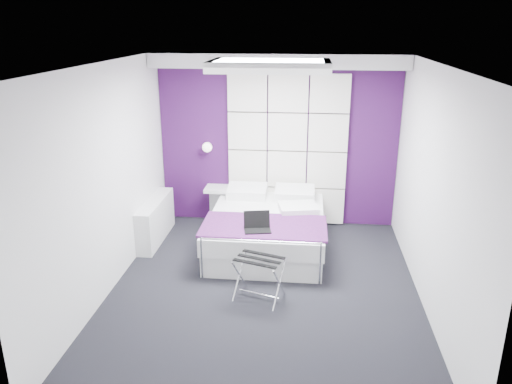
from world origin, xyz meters
TOP-DOWN VIEW (x-y plane):
  - floor at (0.00, 0.00)m, footprint 4.40×4.40m
  - ceiling at (0.00, 0.00)m, footprint 4.40×4.40m
  - wall_back at (0.00, 2.20)m, footprint 3.60×0.00m
  - wall_left at (-1.80, 0.00)m, footprint 0.00×4.40m
  - wall_right at (1.80, 0.00)m, footprint 0.00×4.40m
  - accent_wall at (0.00, 2.19)m, footprint 3.58×0.02m
  - soffit at (0.00, 1.95)m, footprint 3.58×0.50m
  - headboard at (0.15, 2.14)m, footprint 1.80×0.08m
  - skylight at (0.00, 0.60)m, footprint 1.36×0.86m
  - wall_lamp at (-1.05, 2.06)m, footprint 0.15×0.15m
  - radiator at (-1.69, 1.30)m, footprint 0.22×1.20m
  - bed at (-0.07, 1.18)m, footprint 1.60×1.92m
  - nightstand at (-0.86, 2.02)m, footprint 0.47×0.36m
  - luggage_rack at (-0.04, -0.17)m, footprint 0.52×0.38m
  - laptop at (-0.13, 0.56)m, footprint 0.33×0.23m

SIDE VIEW (x-z plane):
  - floor at x=0.00m, z-range 0.00..0.00m
  - luggage_rack at x=-0.04m, z-range 0.00..0.51m
  - bed at x=-0.07m, z-range -0.05..0.63m
  - radiator at x=-1.69m, z-range 0.00..0.60m
  - nightstand at x=-0.86m, z-range 0.54..0.59m
  - laptop at x=-0.13m, z-range 0.48..0.72m
  - headboard at x=0.15m, z-range 0.02..2.32m
  - wall_lamp at x=-1.05m, z-range 1.15..1.29m
  - wall_left at x=-1.80m, z-range -0.90..3.50m
  - wall_right at x=1.80m, z-range -0.90..3.50m
  - accent_wall at x=0.00m, z-range 0.01..2.59m
  - wall_back at x=0.00m, z-range -0.50..3.10m
  - soffit at x=0.00m, z-range 2.40..2.60m
  - skylight at x=0.00m, z-range 2.49..2.61m
  - ceiling at x=0.00m, z-range 2.60..2.60m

